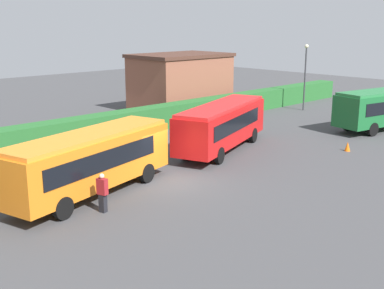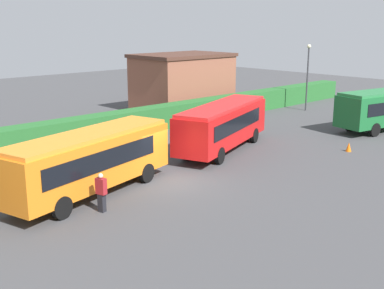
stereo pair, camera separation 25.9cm
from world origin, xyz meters
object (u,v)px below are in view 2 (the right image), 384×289
(bus_red, at_px, (223,124))
(lamppost, at_px, (308,70))
(bus_orange, at_px, (90,159))
(traffic_cone, at_px, (349,147))
(person_center, at_px, (101,192))

(bus_red, relative_size, lamppost, 1.61)
(bus_orange, xyz_separation_m, bus_red, (10.67, 1.37, -0.02))
(lamppost, bearing_deg, traffic_cone, -135.75)
(lamppost, bearing_deg, bus_orange, -167.33)
(bus_orange, distance_m, person_center, 2.56)
(bus_red, height_order, traffic_cone, bus_red)
(bus_orange, xyz_separation_m, lamppost, (27.05, 6.08, 1.99))
(bus_orange, height_order, person_center, bus_orange)
(person_center, bearing_deg, traffic_cone, -21.79)
(bus_red, bearing_deg, lamppost, -3.67)
(person_center, relative_size, traffic_cone, 2.92)
(traffic_cone, bearing_deg, bus_orange, 164.97)
(bus_orange, relative_size, lamppost, 1.59)
(traffic_cone, bearing_deg, bus_red, 134.47)
(bus_orange, distance_m, bus_red, 10.76)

